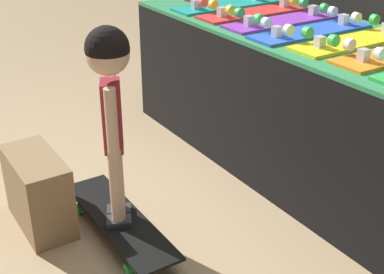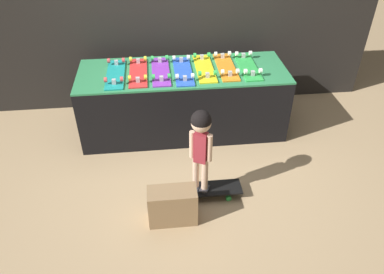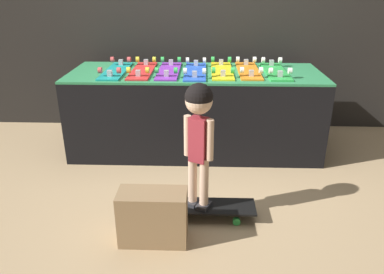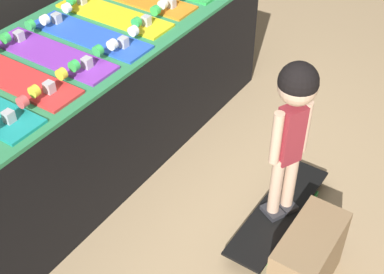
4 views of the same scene
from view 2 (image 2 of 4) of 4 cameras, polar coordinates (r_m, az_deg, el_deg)
name	(u,v)px [view 2 (image 2 of 4)]	position (r m, az deg, el deg)	size (l,w,h in m)	color
ground_plane	(188,155)	(4.12, -0.62, -2.71)	(16.00, 16.00, 0.00)	tan
back_wall	(177,0)	(4.58, -2.32, 20.10)	(4.87, 0.10, 2.64)	black
display_rack	(183,101)	(4.33, -1.34, 5.56)	(2.29, 0.82, 0.76)	black
skateboard_teal_on_rack	(115,73)	(4.13, -11.59, 9.46)	(0.19, 0.69, 0.09)	teal
skateboard_red_on_rack	(138,72)	(4.13, -8.20, 9.82)	(0.19, 0.69, 0.09)	red
skateboard_purple_on_rack	(161,71)	(4.12, -4.81, 10.04)	(0.19, 0.69, 0.09)	purple
skateboard_blue_on_rack	(183,70)	(4.11, -1.38, 10.11)	(0.19, 0.69, 0.09)	blue
skateboard_yellow_on_rack	(204,68)	(4.18, 1.92, 10.53)	(0.19, 0.69, 0.09)	yellow
skateboard_orange_on_rack	(226,66)	(4.23, 5.20, 10.71)	(0.19, 0.69, 0.09)	orange
skateboard_green_on_rack	(248,66)	(4.26, 8.49, 10.69)	(0.19, 0.69, 0.09)	green
skateboard_on_floor	(200,190)	(3.60, 1.23, -8.07)	(0.80, 0.21, 0.09)	black
child	(201,137)	(3.19, 1.37, -0.02)	(0.20, 0.18, 0.87)	#2D2D33
storage_box	(173,206)	(3.32, -2.98, -10.40)	(0.42, 0.20, 0.35)	#8E704C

